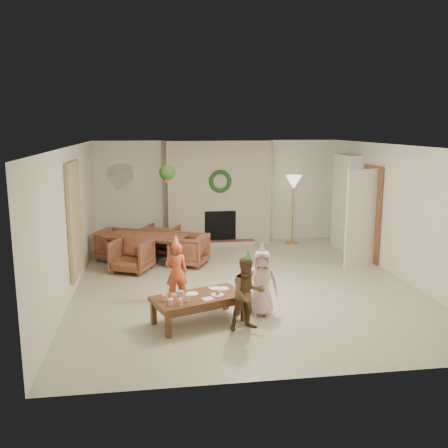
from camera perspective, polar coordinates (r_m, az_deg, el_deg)
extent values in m
plane|color=#B7B29E|center=(9.15, 2.23, -6.90)|extent=(7.00, 7.00, 0.00)
plane|color=white|center=(8.70, 2.36, 8.95)|extent=(7.00, 7.00, 0.00)
plane|color=silver|center=(12.26, -0.69, 3.76)|extent=(7.00, 0.00, 7.00)
plane|color=silver|center=(5.53, 8.95, -5.71)|extent=(7.00, 0.00, 7.00)
plane|color=silver|center=(8.81, -17.27, 0.28)|extent=(0.00, 7.00, 7.00)
plane|color=silver|center=(9.84, 19.75, 1.23)|extent=(0.00, 7.00, 7.00)
cube|color=#4D1514|center=(12.06, -0.57, 3.64)|extent=(2.50, 0.40, 2.50)
cube|color=#5C191A|center=(11.94, -0.33, -2.25)|extent=(1.60, 0.30, 0.12)
cube|color=black|center=(12.02, -0.44, -0.26)|extent=(0.75, 0.12, 0.75)
torus|color=#18411C|center=(11.80, -0.42, 4.94)|extent=(0.54, 0.10, 0.54)
cylinder|color=gold|center=(12.36, 7.83, -2.10)|extent=(0.31, 0.31, 0.03)
cylinder|color=gold|center=(12.21, 7.92, 1.40)|extent=(0.03, 0.03, 1.51)
cone|color=beige|center=(12.10, 8.02, 4.78)|extent=(0.40, 0.40, 0.33)
cube|color=white|center=(11.85, 13.86, 2.44)|extent=(0.30, 1.00, 2.20)
cube|color=white|center=(11.96, 13.62, -0.64)|extent=(0.30, 0.92, 0.03)
cube|color=white|center=(11.88, 13.71, 1.25)|extent=(0.30, 0.92, 0.03)
cube|color=white|center=(11.82, 13.80, 3.16)|extent=(0.30, 0.92, 0.03)
cube|color=white|center=(11.77, 13.89, 5.08)|extent=(0.30, 0.92, 0.03)
cube|color=maroon|center=(11.78, 13.83, -0.12)|extent=(0.20, 0.40, 0.24)
cube|color=#275290|center=(11.90, 13.56, 1.95)|extent=(0.20, 0.44, 0.24)
cube|color=#A39823|center=(11.70, 13.92, 3.72)|extent=(0.20, 0.36, 0.22)
cube|color=brown|center=(10.91, 16.57, 1.14)|extent=(0.05, 0.86, 2.04)
cube|color=beige|center=(10.42, 15.53, 0.62)|extent=(0.77, 0.32, 2.00)
cube|color=tan|center=(9.00, -16.82, 0.53)|extent=(0.06, 1.20, 2.00)
imported|color=brown|center=(10.62, -8.80, -2.78)|extent=(1.93, 1.55, 0.59)
imported|color=brown|center=(9.96, -10.58, -3.59)|extent=(0.93, 0.95, 0.66)
imported|color=brown|center=(11.27, -7.24, -1.75)|extent=(0.93, 0.95, 0.66)
imported|color=brown|center=(10.94, -12.35, -2.33)|extent=(0.95, 0.93, 0.66)
imported|color=brown|center=(10.27, -4.08, -2.98)|extent=(0.95, 0.93, 0.66)
cylinder|color=tan|center=(10.08, -6.59, 7.20)|extent=(0.01, 0.01, 0.70)
cylinder|color=#AB4037|center=(10.11, -6.55, 5.22)|extent=(0.16, 0.16, 0.12)
sphere|color=#214A18|center=(10.09, -6.56, 5.90)|extent=(0.32, 0.32, 0.32)
cube|color=brown|center=(7.32, -2.91, -8.48)|extent=(1.49, 1.10, 0.06)
cube|color=brown|center=(7.34, -2.91, -9.01)|extent=(1.35, 0.97, 0.08)
cube|color=brown|center=(6.93, -6.45, -11.53)|extent=(0.09, 0.09, 0.35)
cube|color=brown|center=(7.44, 2.30, -9.82)|extent=(0.09, 0.09, 0.35)
cube|color=brown|center=(7.40, -8.12, -10.06)|extent=(0.09, 0.09, 0.35)
cube|color=brown|center=(7.88, 0.20, -8.58)|extent=(0.09, 0.09, 0.35)
cylinder|color=white|center=(6.96, -6.18, -8.92)|extent=(0.09, 0.09, 0.09)
cylinder|color=white|center=(7.14, -6.83, -8.41)|extent=(0.09, 0.09, 0.09)
cylinder|color=white|center=(6.96, -5.06, -8.89)|extent=(0.09, 0.09, 0.09)
cylinder|color=white|center=(7.14, -5.75, -8.39)|extent=(0.09, 0.09, 0.09)
cylinder|color=white|center=(7.09, -4.27, -8.51)|extent=(0.09, 0.09, 0.09)
cylinder|color=white|center=(7.27, -4.97, -8.02)|extent=(0.09, 0.09, 0.09)
cylinder|color=white|center=(7.39, -3.70, -8.00)|extent=(0.24, 0.24, 0.01)
cylinder|color=white|center=(7.33, -0.74, -8.14)|extent=(0.24, 0.24, 0.01)
cylinder|color=white|center=(7.60, -0.12, -7.44)|extent=(0.24, 0.24, 0.01)
sphere|color=tan|center=(7.32, -0.74, -7.84)|extent=(0.09, 0.09, 0.07)
cube|color=#F0B1C8|center=(7.18, -1.88, -8.60)|extent=(0.20, 0.20, 0.01)
cube|color=#F0B1C8|center=(7.62, -1.10, -7.39)|extent=(0.20, 0.20, 0.01)
imported|color=#C24929|center=(8.12, -5.50, -5.60)|extent=(0.40, 0.30, 1.01)
cone|color=gold|center=(7.98, -5.58, -1.85)|extent=(0.16, 0.16, 0.19)
imported|color=maroon|center=(7.04, 2.74, -8.02)|extent=(0.58, 0.50, 1.06)
cone|color=#47A75A|center=(6.87, 2.78, -3.56)|extent=(0.14, 0.14, 0.17)
imported|color=beige|center=(7.58, 4.35, -6.76)|extent=(0.55, 0.41, 1.02)
cone|color=#B8B8BF|center=(7.43, 4.42, -2.73)|extent=(0.17, 0.17, 0.18)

